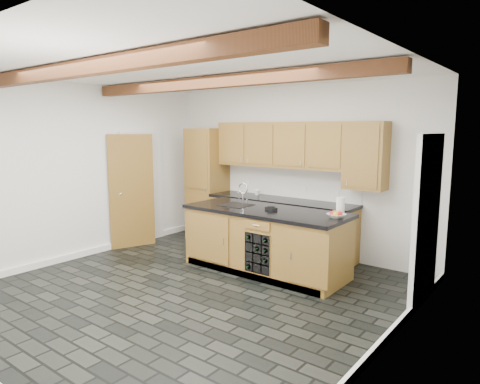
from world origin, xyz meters
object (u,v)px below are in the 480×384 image
object	(u,v)px
island	(265,240)
paper_towel	(340,206)
fruit_bowl	(336,216)
kitchen_scale	(271,208)

from	to	relation	value
island	paper_towel	world-z (taller)	paper_towel
island	paper_towel	size ratio (longest dim) A/B	10.83
fruit_bowl	paper_towel	bearing A→B (deg)	104.75
island	paper_towel	distance (m)	1.21
island	paper_towel	xyz separation A→B (m)	(1.00, 0.36, 0.58)
island	fruit_bowl	size ratio (longest dim) A/B	10.85
island	kitchen_scale	size ratio (longest dim) A/B	12.39
kitchen_scale	fruit_bowl	bearing A→B (deg)	24.34
island	fruit_bowl	distance (m)	1.18
island	paper_towel	bearing A→B (deg)	20.01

